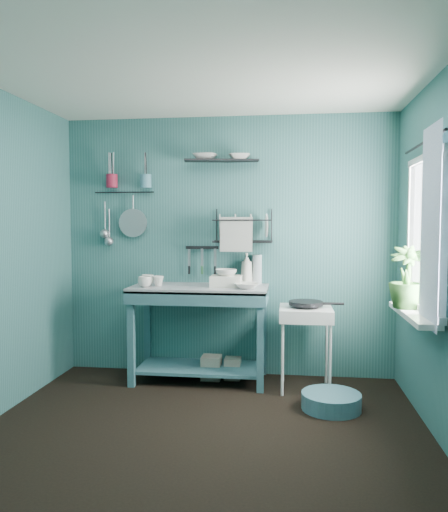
# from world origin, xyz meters

# --- Properties ---
(floor) EXTENTS (3.20, 3.20, 0.00)m
(floor) POSITION_xyz_m (0.00, 0.00, 0.00)
(floor) COLOR black
(floor) RESTS_ON ground
(ceiling) EXTENTS (3.20, 3.20, 0.00)m
(ceiling) POSITION_xyz_m (0.00, 0.00, 2.50)
(ceiling) COLOR silver
(ceiling) RESTS_ON ground
(wall_back) EXTENTS (3.20, 0.00, 3.20)m
(wall_back) POSITION_xyz_m (0.00, 1.50, 1.25)
(wall_back) COLOR #316564
(wall_back) RESTS_ON ground
(wall_front) EXTENTS (3.20, 0.00, 3.20)m
(wall_front) POSITION_xyz_m (0.00, -1.50, 1.25)
(wall_front) COLOR #316564
(wall_front) RESTS_ON ground
(work_counter) EXTENTS (1.32, 0.76, 0.89)m
(work_counter) POSITION_xyz_m (-0.23, 1.23, 0.45)
(work_counter) COLOR #356670
(work_counter) RESTS_ON floor
(mug_left) EXTENTS (0.12, 0.12, 0.10)m
(mug_left) POSITION_xyz_m (-0.71, 1.07, 0.94)
(mug_left) COLOR silver
(mug_left) RESTS_ON work_counter
(mug_mid) EXTENTS (0.14, 0.14, 0.09)m
(mug_mid) POSITION_xyz_m (-0.61, 1.17, 0.94)
(mug_mid) COLOR silver
(mug_mid) RESTS_ON work_counter
(mug_right) EXTENTS (0.17, 0.17, 0.10)m
(mug_right) POSITION_xyz_m (-0.73, 1.23, 0.94)
(mug_right) COLOR silver
(mug_right) RESTS_ON work_counter
(wash_tub) EXTENTS (0.28, 0.22, 0.10)m
(wash_tub) POSITION_xyz_m (0.02, 1.21, 0.94)
(wash_tub) COLOR silver
(wash_tub) RESTS_ON work_counter
(tub_bowl) EXTENTS (0.20, 0.19, 0.06)m
(tub_bowl) POSITION_xyz_m (0.02, 1.21, 1.02)
(tub_bowl) COLOR silver
(tub_bowl) RESTS_ON wash_tub
(soap_bottle) EXTENTS (0.12, 0.12, 0.30)m
(soap_bottle) POSITION_xyz_m (0.19, 1.43, 1.04)
(soap_bottle) COLOR silver
(soap_bottle) RESTS_ON work_counter
(water_bottle) EXTENTS (0.09, 0.09, 0.28)m
(water_bottle) POSITION_xyz_m (0.29, 1.45, 1.03)
(water_bottle) COLOR silver
(water_bottle) RESTS_ON work_counter
(counter_bowl) EXTENTS (0.22, 0.22, 0.05)m
(counter_bowl) POSITION_xyz_m (0.22, 1.08, 0.92)
(counter_bowl) COLOR silver
(counter_bowl) RESTS_ON work_counter
(hotplate_stand) EXTENTS (0.51, 0.51, 0.74)m
(hotplate_stand) POSITION_xyz_m (0.75, 1.10, 0.37)
(hotplate_stand) COLOR silver
(hotplate_stand) RESTS_ON floor
(frying_pan) EXTENTS (0.30, 0.30, 0.03)m
(frying_pan) POSITION_xyz_m (0.75, 1.10, 0.77)
(frying_pan) COLOR black
(frying_pan) RESTS_ON hotplate_stand
(knife_strip) EXTENTS (0.32, 0.04, 0.03)m
(knife_strip) POSITION_xyz_m (-0.25, 1.47, 1.24)
(knife_strip) COLOR black
(knife_strip) RESTS_ON wall_back
(dish_rack) EXTENTS (0.57, 0.29, 0.32)m
(dish_rack) POSITION_xyz_m (0.16, 1.37, 1.45)
(dish_rack) COLOR black
(dish_rack) RESTS_ON wall_back
(upper_shelf) EXTENTS (0.72, 0.29, 0.01)m
(upper_shelf) POSITION_xyz_m (-0.05, 1.40, 2.07)
(upper_shelf) COLOR black
(upper_shelf) RESTS_ON wall_back
(shelf_bowl_left) EXTENTS (0.25, 0.25, 0.06)m
(shelf_bowl_left) POSITION_xyz_m (-0.20, 1.40, 2.09)
(shelf_bowl_left) COLOR silver
(shelf_bowl_left) RESTS_ON upper_shelf
(shelf_bowl_right) EXTENTS (0.22, 0.22, 0.05)m
(shelf_bowl_right) POSITION_xyz_m (0.13, 1.40, 2.09)
(shelf_bowl_right) COLOR silver
(shelf_bowl_right) RESTS_ON upper_shelf
(utensil_cup_magenta) EXTENTS (0.11, 0.11, 0.13)m
(utensil_cup_magenta) POSITION_xyz_m (-1.13, 1.42, 1.89)
(utensil_cup_magenta) COLOR maroon
(utensil_cup_magenta) RESTS_ON wall_back
(utensil_cup_teal) EXTENTS (0.11, 0.11, 0.13)m
(utensil_cup_teal) POSITION_xyz_m (-0.79, 1.42, 1.88)
(utensil_cup_teal) COLOR teal
(utensil_cup_teal) RESTS_ON wall_back
(colander) EXTENTS (0.28, 0.03, 0.28)m
(colander) POSITION_xyz_m (-0.93, 1.45, 1.48)
(colander) COLOR #A8A9B0
(colander) RESTS_ON wall_back
(ladle_outer) EXTENTS (0.01, 0.01, 0.30)m
(ladle_outer) POSITION_xyz_m (-1.22, 1.46, 1.54)
(ladle_outer) COLOR #A8A9B0
(ladle_outer) RESTS_ON wall_back
(ladle_inner) EXTENTS (0.01, 0.01, 0.30)m
(ladle_inner) POSITION_xyz_m (-1.18, 1.46, 1.47)
(ladle_inner) COLOR #A8A9B0
(ladle_inner) RESTS_ON wall_back
(hook_rail) EXTENTS (0.60, 0.01, 0.01)m
(hook_rail) POSITION_xyz_m (-1.02, 1.47, 1.78)
(hook_rail) COLOR black
(hook_rail) RESTS_ON wall_back
(window_glass) EXTENTS (0.00, 1.10, 1.10)m
(window_glass) POSITION_xyz_m (1.59, 0.45, 1.40)
(window_glass) COLOR white
(window_glass) RESTS_ON wall_right
(windowsill) EXTENTS (0.16, 0.95, 0.04)m
(windowsill) POSITION_xyz_m (1.50, 0.45, 0.81)
(windowsill) COLOR silver
(windowsill) RESTS_ON wall_right
(curtain) EXTENTS (0.00, 1.35, 1.35)m
(curtain) POSITION_xyz_m (1.52, 0.15, 1.45)
(curtain) COLOR white
(curtain) RESTS_ON wall_right
(curtain_rod) EXTENTS (0.02, 1.05, 0.02)m
(curtain_rod) POSITION_xyz_m (1.54, 0.45, 2.05)
(curtain_rod) COLOR black
(curtain_rod) RESTS_ON wall_right
(potted_plant) EXTENTS (0.28, 0.28, 0.48)m
(potted_plant) POSITION_xyz_m (1.48, 0.60, 1.07)
(potted_plant) COLOR #2E5E25
(potted_plant) RESTS_ON windowsill
(storage_tin_large) EXTENTS (0.18, 0.18, 0.22)m
(storage_tin_large) POSITION_xyz_m (-0.13, 1.28, 0.11)
(storage_tin_large) COLOR gray
(storage_tin_large) RESTS_ON floor
(storage_tin_small) EXTENTS (0.15, 0.15, 0.20)m
(storage_tin_small) POSITION_xyz_m (0.07, 1.31, 0.10)
(storage_tin_small) COLOR gray
(storage_tin_small) RESTS_ON floor
(floor_basin) EXTENTS (0.47, 0.47, 0.13)m
(floor_basin) POSITION_xyz_m (0.94, 0.64, 0.07)
(floor_basin) COLOR teal
(floor_basin) RESTS_ON floor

